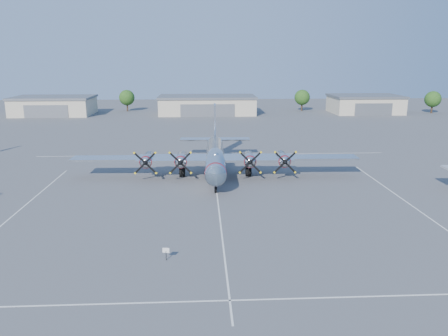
{
  "coord_description": "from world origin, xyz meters",
  "views": [
    {
      "loc": [
        -1.81,
        -48.99,
        16.33
      ],
      "look_at": [
        0.89,
        2.82,
        3.2
      ],
      "focal_mm": 35.0,
      "sensor_mm": 36.0,
      "label": 1
    }
  ],
  "objects_px": {
    "hangar_west": "(54,106)",
    "tree_far_east": "(433,99)",
    "main_bomber_b29": "(215,173)",
    "info_placard": "(166,252)",
    "tree_west": "(127,98)",
    "hangar_east": "(365,104)",
    "tree_east": "(302,97)",
    "hangar_center": "(207,105)"
  },
  "relations": [
    {
      "from": "hangar_east",
      "to": "tree_east",
      "type": "bearing_deg",
      "value": 161.46
    },
    {
      "from": "tree_far_east",
      "to": "info_placard",
      "type": "height_order",
      "value": "tree_far_east"
    },
    {
      "from": "tree_east",
      "to": "hangar_west",
      "type": "bearing_deg",
      "value": -175.4
    },
    {
      "from": "hangar_center",
      "to": "main_bomber_b29",
      "type": "distance_m",
      "value": 69.64
    },
    {
      "from": "tree_far_east",
      "to": "info_placard",
      "type": "distance_m",
      "value": 120.19
    },
    {
      "from": "hangar_center",
      "to": "tree_west",
      "type": "distance_m",
      "value": 26.3
    },
    {
      "from": "tree_east",
      "to": "hangar_center",
      "type": "bearing_deg",
      "value": -168.62
    },
    {
      "from": "tree_east",
      "to": "tree_far_east",
      "type": "bearing_deg",
      "value": -11.89
    },
    {
      "from": "hangar_center",
      "to": "info_placard",
      "type": "height_order",
      "value": "hangar_center"
    },
    {
      "from": "hangar_west",
      "to": "hangar_center",
      "type": "xyz_separation_m",
      "value": [
        45.0,
        -0.0,
        -0.0
      ]
    },
    {
      "from": "hangar_west",
      "to": "tree_far_east",
      "type": "xyz_separation_m",
      "value": [
        113.0,
        -1.96,
        1.51
      ]
    },
    {
      "from": "main_bomber_b29",
      "to": "info_placard",
      "type": "distance_m",
      "value": 28.35
    },
    {
      "from": "tree_east",
      "to": "tree_far_east",
      "type": "relative_size",
      "value": 1.0
    },
    {
      "from": "tree_far_east",
      "to": "info_placard",
      "type": "xyz_separation_m",
      "value": [
        -72.87,
        -95.51,
        -3.45
      ]
    },
    {
      "from": "tree_east",
      "to": "tree_far_east",
      "type": "xyz_separation_m",
      "value": [
        38.0,
        -8.0,
        0.0
      ]
    },
    {
      "from": "tree_west",
      "to": "hangar_east",
      "type": "bearing_deg",
      "value": -6.28
    },
    {
      "from": "tree_far_east",
      "to": "main_bomber_b29",
      "type": "xyz_separation_m",
      "value": [
        -67.87,
        -67.62,
        -4.22
      ]
    },
    {
      "from": "hangar_east",
      "to": "tree_west",
      "type": "distance_m",
      "value": 73.46
    },
    {
      "from": "hangar_east",
      "to": "tree_far_east",
      "type": "bearing_deg",
      "value": -5.61
    },
    {
      "from": "hangar_center",
      "to": "hangar_east",
      "type": "height_order",
      "value": "same"
    },
    {
      "from": "hangar_west",
      "to": "main_bomber_b29",
      "type": "bearing_deg",
      "value": -57.03
    },
    {
      "from": "hangar_west",
      "to": "hangar_center",
      "type": "height_order",
      "value": "same"
    },
    {
      "from": "hangar_center",
      "to": "tree_far_east",
      "type": "xyz_separation_m",
      "value": [
        68.0,
        -1.96,
        1.51
      ]
    },
    {
      "from": "hangar_east",
      "to": "hangar_center",
      "type": "bearing_deg",
      "value": -180.0
    },
    {
      "from": "tree_west",
      "to": "tree_far_east",
      "type": "relative_size",
      "value": 1.0
    },
    {
      "from": "hangar_east",
      "to": "info_placard",
      "type": "xyz_separation_m",
      "value": [
        -52.87,
        -97.47,
        -1.94
      ]
    },
    {
      "from": "main_bomber_b29",
      "to": "info_placard",
      "type": "xyz_separation_m",
      "value": [
        -5.01,
        -27.89,
        0.77
      ]
    },
    {
      "from": "hangar_west",
      "to": "tree_west",
      "type": "height_order",
      "value": "tree_west"
    },
    {
      "from": "main_bomber_b29",
      "to": "hangar_east",
      "type": "bearing_deg",
      "value": 57.12
    },
    {
      "from": "hangar_east",
      "to": "info_placard",
      "type": "relative_size",
      "value": 18.81
    },
    {
      "from": "hangar_center",
      "to": "main_bomber_b29",
      "type": "height_order",
      "value": "hangar_center"
    },
    {
      "from": "hangar_center",
      "to": "hangar_east",
      "type": "relative_size",
      "value": 1.39
    },
    {
      "from": "tree_east",
      "to": "tree_far_east",
      "type": "distance_m",
      "value": 38.83
    },
    {
      "from": "tree_west",
      "to": "info_placard",
      "type": "distance_m",
      "value": 107.47
    },
    {
      "from": "hangar_center",
      "to": "tree_east",
      "type": "xyz_separation_m",
      "value": [
        30.0,
        6.04,
        1.51
      ]
    },
    {
      "from": "hangar_center",
      "to": "info_placard",
      "type": "bearing_deg",
      "value": -92.86
    },
    {
      "from": "tree_far_east",
      "to": "main_bomber_b29",
      "type": "bearing_deg",
      "value": -135.11
    },
    {
      "from": "tree_east",
      "to": "tree_west",
      "type": "bearing_deg",
      "value": 177.92
    },
    {
      "from": "tree_west",
      "to": "tree_far_east",
      "type": "height_order",
      "value": "same"
    },
    {
      "from": "hangar_west",
      "to": "main_bomber_b29",
      "type": "height_order",
      "value": "hangar_west"
    },
    {
      "from": "hangar_center",
      "to": "main_bomber_b29",
      "type": "bearing_deg",
      "value": -89.89
    },
    {
      "from": "hangar_center",
      "to": "tree_far_east",
      "type": "height_order",
      "value": "tree_far_east"
    }
  ]
}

